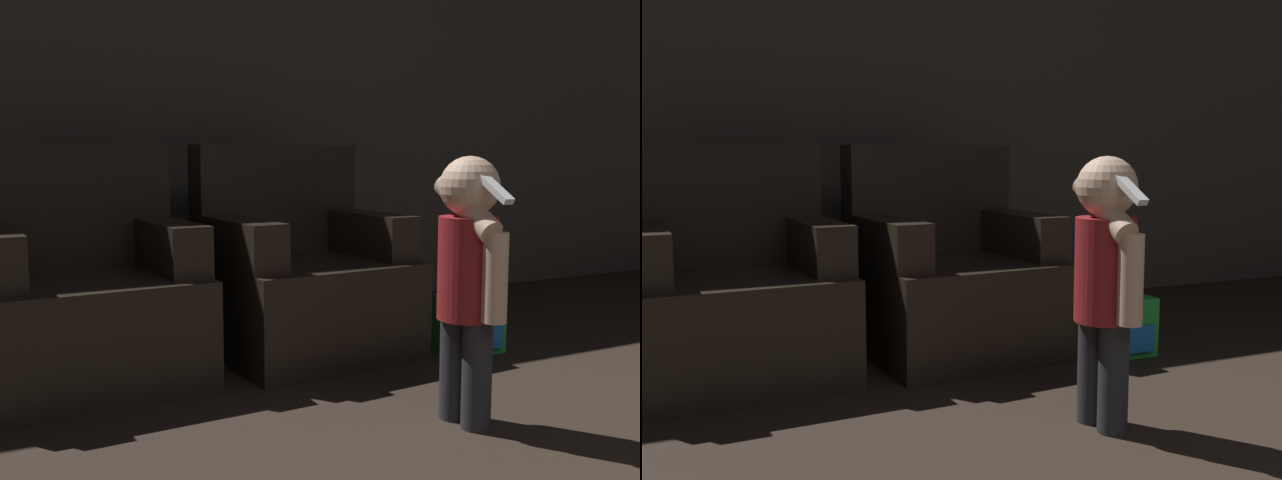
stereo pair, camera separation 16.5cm
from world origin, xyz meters
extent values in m
cube|color=#51493F|center=(0.00, 4.50, 1.30)|extent=(8.40, 0.05, 2.60)
cube|color=black|center=(-0.89, 3.55, 0.21)|extent=(0.86, 0.81, 0.42)
cube|color=black|center=(-0.90, 3.85, 0.68)|extent=(0.83, 0.20, 0.52)
cube|color=black|center=(-0.56, 3.57, 0.52)|extent=(0.19, 0.61, 0.20)
cube|color=black|center=(0.06, 3.55, 0.21)|extent=(0.88, 0.83, 0.42)
cube|color=black|center=(0.04, 3.85, 0.68)|extent=(0.83, 0.22, 0.52)
cube|color=black|center=(-0.27, 3.53, 0.52)|extent=(0.21, 0.62, 0.20)
cube|color=black|center=(0.39, 3.58, 0.52)|extent=(0.21, 0.62, 0.20)
cylinder|color=#28282D|center=(0.15, 2.59, 0.18)|extent=(0.10, 0.10, 0.36)
cylinder|color=#28282D|center=(0.16, 2.48, 0.18)|extent=(0.10, 0.10, 0.36)
cylinder|color=maroon|center=(0.16, 2.53, 0.53)|extent=(0.20, 0.20, 0.34)
sphere|color=beige|center=(0.16, 2.53, 0.79)|extent=(0.20, 0.20, 0.20)
cylinder|color=beige|center=(0.17, 2.41, 0.51)|extent=(0.08, 0.08, 0.29)
cylinder|color=beige|center=(0.15, 2.53, 0.73)|extent=(0.08, 0.29, 0.21)
cube|color=white|center=(0.15, 2.41, 0.80)|extent=(0.04, 0.16, 0.10)
cube|color=green|center=(0.72, 3.22, 0.13)|extent=(0.27, 0.19, 0.26)
cube|color=blue|center=(0.72, 3.12, 0.09)|extent=(0.19, 0.02, 0.12)
camera|label=1|loc=(-1.32, 0.70, 0.90)|focal=40.00mm
camera|label=2|loc=(-1.17, 0.63, 0.90)|focal=40.00mm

